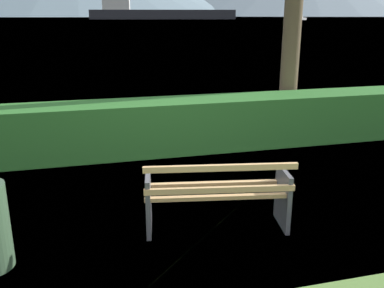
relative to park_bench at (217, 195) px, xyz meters
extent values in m
plane|color=#567A38|center=(0.01, 0.06, -0.42)|extent=(1400.00, 1400.00, 0.00)
plane|color=#6B8EA3|center=(0.01, 308.77, -0.42)|extent=(620.00, 620.00, 0.00)
cube|color=tan|center=(-0.02, -0.13, 0.03)|extent=(1.60, 0.34, 0.04)
cube|color=tan|center=(0.01, 0.06, 0.03)|extent=(1.60, 0.34, 0.04)
cube|color=tan|center=(0.04, 0.25, 0.03)|extent=(1.60, 0.34, 0.04)
cube|color=tan|center=(-0.04, -0.20, 0.15)|extent=(1.59, 0.32, 0.06)
cube|color=tan|center=(-0.04, -0.25, 0.41)|extent=(1.59, 0.32, 0.06)
cube|color=#4C4C51|center=(-0.75, 0.17, -0.09)|extent=(0.14, 0.51, 0.68)
cube|color=#4C4C51|center=(0.76, -0.10, -0.09)|extent=(0.14, 0.51, 0.68)
cube|color=#2D6B28|center=(0.01, 3.00, 0.03)|extent=(13.21, 0.86, 0.91)
cube|color=#232328|center=(38.83, 206.31, 1.77)|extent=(69.98, 21.87, 4.38)
cube|color=silver|center=(17.00, 209.86, 7.46)|extent=(13.86, 11.72, 7.00)
cube|color=silver|center=(89.30, 164.10, 0.06)|extent=(7.19, 5.42, 0.96)
cube|color=beige|center=(89.30, 164.10, 0.95)|extent=(2.95, 2.56, 0.82)
camera|label=1|loc=(-1.36, -4.13, 1.92)|focal=39.59mm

